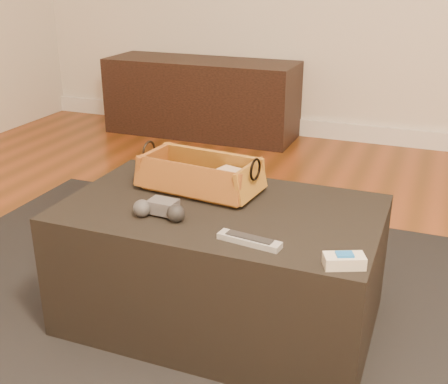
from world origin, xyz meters
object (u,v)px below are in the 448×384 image
at_px(ottoman, 221,265).
at_px(cream_gadget, 344,261).
at_px(tv_remote, 192,183).
at_px(silver_remote, 249,240).
at_px(game_controller, 161,209).
at_px(media_cabinet, 202,98).
at_px(wicker_basket, 200,176).

xyz_separation_m(ottoman, cream_gadget, (0.43, -0.24, 0.23)).
bearing_deg(cream_gadget, tv_remote, 149.82).
distance_m(ottoman, silver_remote, 0.35).
bearing_deg(ottoman, game_controller, -134.11).
height_order(media_cabinet, cream_gadget, media_cabinet).
distance_m(ottoman, wicker_basket, 0.30).
bearing_deg(wicker_basket, ottoman, -42.35).
height_order(tv_remote, game_controller, game_controller).
height_order(media_cabinet, tv_remote, media_cabinet).
bearing_deg(game_controller, tv_remote, 90.46).
bearing_deg(silver_remote, ottoman, 129.22).
bearing_deg(ottoman, media_cabinet, 115.23).
height_order(ottoman, tv_remote, tv_remote).
bearing_deg(game_controller, media_cabinet, 110.80).
relative_size(media_cabinet, tv_remote, 6.23).
height_order(ottoman, cream_gadget, cream_gadget).
xyz_separation_m(ottoman, silver_remote, (0.17, -0.21, 0.22)).
bearing_deg(media_cabinet, cream_gadget, -58.70).
bearing_deg(ottoman, wicker_basket, 137.65).
xyz_separation_m(media_cabinet, ottoman, (0.99, -2.10, -0.04)).
distance_m(wicker_basket, cream_gadget, 0.65).
bearing_deg(wicker_basket, game_controller, -94.66).
bearing_deg(cream_gadget, wicker_basket, 147.83).
height_order(ottoman, silver_remote, silver_remote).
height_order(ottoman, wicker_basket, wicker_basket).
xyz_separation_m(tv_remote, game_controller, (0.00, -0.24, 0.00)).
bearing_deg(media_cabinet, tv_remote, -67.04).
bearing_deg(silver_remote, media_cabinet, 116.66).
bearing_deg(tv_remote, silver_remote, -44.03).
bearing_deg(tv_remote, cream_gadget, -29.95).
bearing_deg(wicker_basket, tv_remote, -149.36).
relative_size(wicker_basket, cream_gadget, 3.75).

